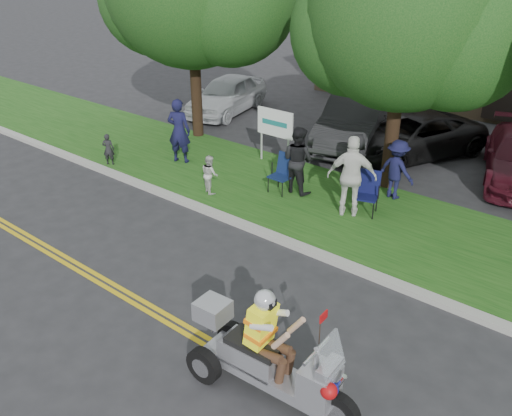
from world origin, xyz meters
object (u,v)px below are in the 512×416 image
Objects in this scene: parked_car_far_left at (227,95)px; parked_car_left at (356,120)px; lawn_chair_a at (283,171)px; spectator_adult_mid at (298,160)px; lawn_chair_b at (367,190)px; spectator_adult_right at (352,177)px; trike_scooter at (266,359)px; parked_car_mid at (411,136)px; spectator_adult_left at (179,131)px.

parked_car_left is (5.70, -0.01, 0.12)m from parked_car_far_left.
lawn_chair_a is 0.49m from spectator_adult_mid.
lawn_chair_b is 0.53× the size of spectator_adult_right.
lawn_chair_a is 2.35m from lawn_chair_b.
trike_scooter reaches higher than lawn_chair_a.
lawn_chair_a is (-4.00, 5.87, 0.05)m from trike_scooter.
parked_car_left reaches higher than parked_car_mid.
parked_car_far_left is at bearing 135.92° from lawn_chair_b.
trike_scooter is at bearing 81.98° from spectator_adult_right.
spectator_adult_left is 5.88m from parked_car_left.
trike_scooter is 10.98m from parked_car_mid.
spectator_adult_right is at bearing -41.89° from parked_car_far_left.
spectator_adult_left is at bearing 140.79° from trike_scooter.
trike_scooter is 0.55× the size of parked_car_left.
trike_scooter is 2.65× the size of lawn_chair_b.
trike_scooter is 2.71× the size of lawn_chair_a.
lawn_chair_b is at bearing -39.13° from parked_car_far_left.
lawn_chair_a is 0.20× the size of parked_car_left.
spectator_adult_left is 7.17m from parked_car_mid.
lawn_chair_b is 0.25× the size of parked_car_far_left.
spectator_adult_left reaches higher than parked_car_left.
spectator_adult_left is 5.56m from parked_car_far_left.
parked_car_left reaches higher than lawn_chair_b.
parked_car_mid is at bearing -157.44° from spectator_adult_left.
lawn_chair_a is at bearing 170.64° from lawn_chair_b.
spectator_adult_left is (-3.68, -0.23, 0.39)m from lawn_chair_a.
trike_scooter is 6.11m from spectator_adult_right.
spectator_adult_left is at bearing -174.83° from lawn_chair_a.
spectator_adult_left is at bearing -139.00° from parked_car_left.
spectator_adult_left is at bearing -111.06° from parked_car_mid.
spectator_adult_left reaches higher than parked_car_mid.
spectator_adult_right reaches higher than lawn_chair_a.
lawn_chair_a is 3.71m from spectator_adult_left.
lawn_chair_a is at bearing -28.92° from spectator_adult_right.
parked_car_far_left is at bearing 130.98° from trike_scooter.
parked_car_left reaches higher than lawn_chair_a.
spectator_adult_right is 0.42× the size of parked_car_mid.
parked_car_left is at bearing -88.17° from spectator_adult_right.
spectator_adult_mid reaches higher than parked_car_far_left.
parked_car_mid is at bearing -13.33° from parked_car_left.
parked_car_far_left is 0.88× the size of parked_car_mid.
trike_scooter is 7.10m from lawn_chair_a.
lawn_chair_b is at bearing -174.43° from spectator_adult_mid.
spectator_adult_right is (1.77, -0.30, 0.11)m from spectator_adult_mid.
lawn_chair_a is at bearing 36.64° from spectator_adult_mid.
spectator_adult_right is (-0.25, -0.39, 0.41)m from lawn_chair_b.
spectator_adult_mid reaches higher than parked_car_mid.
trike_scooter reaches higher than lawn_chair_b.
trike_scooter is 9.54m from spectator_adult_left.
parked_car_left is at bearing -76.95° from spectator_adult_mid.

